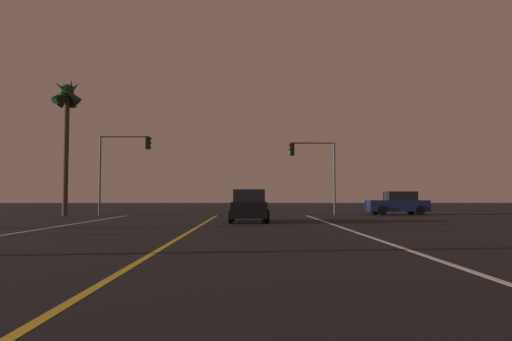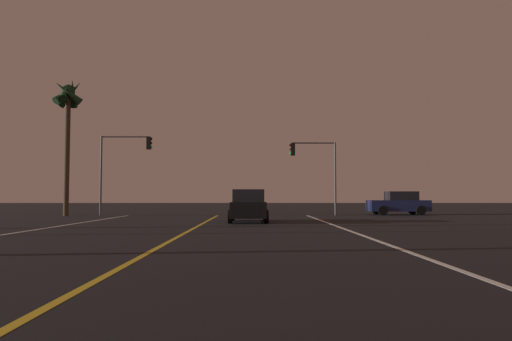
{
  "view_description": "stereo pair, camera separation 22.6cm",
  "coord_description": "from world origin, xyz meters",
  "views": [
    {
      "loc": [
        2.28,
        0.46,
        1.35
      ],
      "look_at": [
        2.66,
        29.25,
        2.87
      ],
      "focal_mm": 34.3,
      "sensor_mm": 36.0,
      "label": 1
    },
    {
      "loc": [
        2.51,
        0.46,
        1.35
      ],
      "look_at": [
        2.66,
        29.25,
        2.87
      ],
      "focal_mm": 34.3,
      "sensor_mm": 36.0,
      "label": 2
    }
  ],
  "objects": [
    {
      "name": "palm_tree_left_far",
      "position": [
        -10.4,
        34.18,
        7.6
      ],
      "size": [
        2.11,
        2.15,
        9.53
      ],
      "color": "#473826",
      "rests_on": "ground"
    },
    {
      "name": "lane_edge_right",
      "position": [
        6.27,
        14.36,
        0.0
      ],
      "size": [
        0.16,
        40.72,
        0.01
      ],
      "primitive_type": "cube",
      "color": "silver",
      "rests_on": "ground"
    },
    {
      "name": "traffic_light_near_right",
      "position": [
        6.75,
        35.22,
        3.89
      ],
      "size": [
        3.34,
        0.36,
        5.21
      ],
      "rotation": [
        0.0,
        0.0,
        3.14
      ],
      "color": "#4C4C51",
      "rests_on": "ground"
    },
    {
      "name": "traffic_light_near_left",
      "position": [
        -6.62,
        35.22,
        4.21
      ],
      "size": [
        3.7,
        0.36,
        5.65
      ],
      "color": "#4C4C51",
      "rests_on": "ground"
    },
    {
      "name": "car_ahead_far",
      "position": [
        2.25,
        26.16,
        0.82
      ],
      "size": [
        2.02,
        4.3,
        1.7
      ],
      "rotation": [
        0.0,
        0.0,
        1.57
      ],
      "color": "black",
      "rests_on": "ground"
    },
    {
      "name": "car_crossing_side",
      "position": [
        13.11,
        36.03,
        0.82
      ],
      "size": [
        4.3,
        2.02,
        1.7
      ],
      "rotation": [
        0.0,
        0.0,
        3.14
      ],
      "color": "black",
      "rests_on": "ground"
    },
    {
      "name": "lane_center_divider",
      "position": [
        0.0,
        14.36,
        0.0
      ],
      "size": [
        0.16,
        40.72,
        0.01
      ],
      "primitive_type": "cube",
      "color": "gold",
      "rests_on": "ground"
    }
  ]
}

